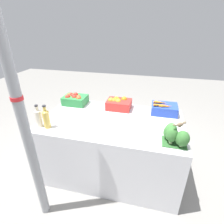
# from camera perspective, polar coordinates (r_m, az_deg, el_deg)

# --- Properties ---
(ground_plane) EXTENTS (10.00, 10.00, 0.00)m
(ground_plane) POSITION_cam_1_polar(r_m,az_deg,el_deg) (2.51, -0.00, -17.96)
(ground_plane) COLOR gray
(market_table) EXTENTS (1.63, 0.95, 0.77)m
(market_table) POSITION_cam_1_polar(r_m,az_deg,el_deg) (2.26, -0.00, -11.02)
(market_table) COLOR silver
(market_table) RESTS_ON ground_plane
(support_pole) EXTENTS (0.09, 0.09, 2.33)m
(support_pole) POSITION_cam_1_polar(r_m,az_deg,el_deg) (1.51, -27.72, 0.01)
(support_pole) COLOR gray
(support_pole) RESTS_ON ground_plane
(apple_crate) EXTENTS (0.31, 0.25, 0.15)m
(apple_crate) POSITION_cam_1_polar(r_m,az_deg,el_deg) (2.49, -12.01, 4.11)
(apple_crate) COLOR #2D8442
(apple_crate) RESTS_ON market_table
(orange_crate) EXTENTS (0.31, 0.25, 0.15)m
(orange_crate) POSITION_cam_1_polar(r_m,az_deg,el_deg) (2.30, 2.09, 2.86)
(orange_crate) COLOR red
(orange_crate) RESTS_ON market_table
(carrot_crate) EXTENTS (0.31, 0.25, 0.15)m
(carrot_crate) POSITION_cam_1_polar(r_m,az_deg,el_deg) (2.26, 16.63, 1.06)
(carrot_crate) COLOR #2847B7
(carrot_crate) RESTS_ON market_table
(broccoli_pile) EXTENTS (0.23, 0.20, 0.19)m
(broccoli_pile) POSITION_cam_1_polar(r_m,az_deg,el_deg) (1.71, 19.59, -6.94)
(broccoli_pile) COLOR #2D602D
(broccoli_pile) RESTS_ON market_table
(juice_bottle_cloudy) EXTENTS (0.07, 0.07, 0.26)m
(juice_bottle_cloudy) POSITION_cam_1_polar(r_m,az_deg,el_deg) (2.03, -22.86, -1.65)
(juice_bottle_cloudy) COLOR beige
(juice_bottle_cloudy) RESTS_ON market_table
(juice_bottle_golden) EXTENTS (0.07, 0.07, 0.26)m
(juice_bottle_golden) POSITION_cam_1_polar(r_m,az_deg,el_deg) (1.97, -20.66, -1.93)
(juice_bottle_golden) COLOR gold
(juice_bottle_golden) RESTS_ON market_table
(sparrow_bird) EXTENTS (0.12, 0.08, 0.05)m
(sparrow_bird) POSITION_cam_1_polar(r_m,az_deg,el_deg) (1.65, 21.48, -3.72)
(sparrow_bird) COLOR #4C3D2D
(sparrow_bird) RESTS_ON broccoli_pile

